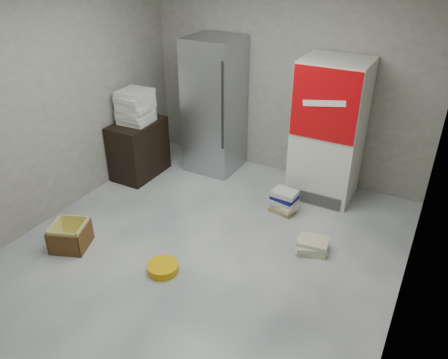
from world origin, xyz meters
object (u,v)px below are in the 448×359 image
wood_shelf (139,149)px  cardboard_box (71,237)px  coke_cooler (329,131)px  steel_fridge (215,106)px  phonebook_stack_main (284,201)px

wood_shelf → cardboard_box: size_ratio=1.66×
coke_cooler → wood_shelf: bearing=-163.7°
steel_fridge → cardboard_box: 2.64m
steel_fridge → coke_cooler: steel_fridge is taller
wood_shelf → steel_fridge: bearing=41.3°
coke_cooler → cardboard_box: size_ratio=3.73×
steel_fridge → coke_cooler: bearing=-0.2°
coke_cooler → wood_shelf: coke_cooler is taller
coke_cooler → phonebook_stack_main: size_ratio=5.00×
steel_fridge → cardboard_box: steel_fridge is taller
cardboard_box → wood_shelf: bearing=81.3°
steel_fridge → wood_shelf: 1.23m
steel_fridge → phonebook_stack_main: bearing=-26.3°
coke_cooler → phonebook_stack_main: 1.05m
wood_shelf → phonebook_stack_main: bearing=1.3°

